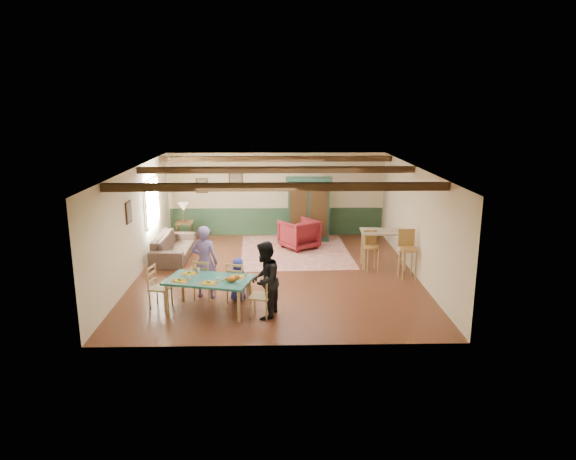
{
  "coord_description": "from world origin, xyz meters",
  "views": [
    {
      "loc": [
        -0.01,
        -12.46,
        4.24
      ],
      "look_at": [
        0.29,
        -0.01,
        1.15
      ],
      "focal_mm": 32.0,
      "sensor_mm": 36.0,
      "label": 1
    }
  ],
  "objects_px": {
    "dining_chair_end_left": "(160,287)",
    "person_child": "(238,279)",
    "dining_chair_end_right": "(260,295)",
    "person_man": "(205,262)",
    "dining_chair_far_right": "(237,281)",
    "person_woman": "(265,280)",
    "end_table": "(185,232)",
    "armoire": "(309,209)",
    "armchair": "(299,234)",
    "table_lamp": "(184,212)",
    "bar_stool_right": "(408,255)",
    "counter_table": "(383,249)",
    "dining_table": "(209,295)",
    "bar_stool_left": "(371,251)",
    "sofa": "(174,246)",
    "dining_chair_far_left": "(204,279)",
    "cat": "(231,278)"
  },
  "relations": [
    {
      "from": "table_lamp",
      "to": "cat",
      "type": "bearing_deg",
      "value": -71.31
    },
    {
      "from": "bar_stool_left",
      "to": "dining_chair_end_right",
      "type": "bearing_deg",
      "value": -141.95
    },
    {
      "from": "dining_chair_far_left",
      "to": "armchair",
      "type": "bearing_deg",
      "value": -105.63
    },
    {
      "from": "person_woman",
      "to": "end_table",
      "type": "distance_m",
      "value": 6.4
    },
    {
      "from": "person_woman",
      "to": "bar_stool_right",
      "type": "bearing_deg",
      "value": 137.25
    },
    {
      "from": "table_lamp",
      "to": "person_woman",
      "type": "bearing_deg",
      "value": -65.78
    },
    {
      "from": "cat",
      "to": "dining_chair_end_right",
      "type": "bearing_deg",
      "value": 9.46
    },
    {
      "from": "dining_table",
      "to": "person_child",
      "type": "xyz_separation_m",
      "value": [
        0.56,
        0.65,
        0.12
      ]
    },
    {
      "from": "person_man",
      "to": "person_child",
      "type": "bearing_deg",
      "value": 180.0
    },
    {
      "from": "table_lamp",
      "to": "bar_stool_left",
      "type": "height_order",
      "value": "table_lamp"
    },
    {
      "from": "sofa",
      "to": "end_table",
      "type": "bearing_deg",
      "value": -0.6
    },
    {
      "from": "person_child",
      "to": "dining_chair_end_right",
      "type": "bearing_deg",
      "value": 133.15
    },
    {
      "from": "dining_table",
      "to": "dining_chair_end_left",
      "type": "bearing_deg",
      "value": 165.97
    },
    {
      "from": "sofa",
      "to": "bar_stool_left",
      "type": "relative_size",
      "value": 2.17
    },
    {
      "from": "dining_chair_end_right",
      "to": "person_child",
      "type": "relative_size",
      "value": 0.95
    },
    {
      "from": "dining_chair_far_right",
      "to": "cat",
      "type": "bearing_deg",
      "value": 100.37
    },
    {
      "from": "dining_chair_end_left",
      "to": "person_child",
      "type": "height_order",
      "value": "person_child"
    },
    {
      "from": "dining_chair_far_left",
      "to": "table_lamp",
      "type": "xyz_separation_m",
      "value": [
        -1.25,
        4.77,
        0.5
      ]
    },
    {
      "from": "person_woman",
      "to": "dining_chair_far_right",
      "type": "bearing_deg",
      "value": -130.27
    },
    {
      "from": "dining_chair_far_right",
      "to": "dining_chair_end_right",
      "type": "xyz_separation_m",
      "value": [
        0.53,
        -0.84,
        0.0
      ]
    },
    {
      "from": "armoire",
      "to": "armchair",
      "type": "xyz_separation_m",
      "value": [
        -0.34,
        -0.93,
        -0.56
      ]
    },
    {
      "from": "armchair",
      "to": "table_lamp",
      "type": "xyz_separation_m",
      "value": [
        -3.54,
        0.77,
        0.52
      ]
    },
    {
      "from": "dining_chair_end_left",
      "to": "bar_stool_left",
      "type": "bearing_deg",
      "value": -50.57
    },
    {
      "from": "armoire",
      "to": "table_lamp",
      "type": "xyz_separation_m",
      "value": [
        -3.87,
        -0.16,
        -0.04
      ]
    },
    {
      "from": "sofa",
      "to": "cat",
      "type": "bearing_deg",
      "value": -153.91
    },
    {
      "from": "counter_table",
      "to": "end_table",
      "type": "bearing_deg",
      "value": 155.05
    },
    {
      "from": "counter_table",
      "to": "person_child",
      "type": "bearing_deg",
      "value": -148.44
    },
    {
      "from": "person_man",
      "to": "person_woman",
      "type": "bearing_deg",
      "value": 154.13
    },
    {
      "from": "person_child",
      "to": "bar_stool_right",
      "type": "xyz_separation_m",
      "value": [
        4.08,
        1.34,
        0.13
      ]
    },
    {
      "from": "person_woman",
      "to": "counter_table",
      "type": "relative_size",
      "value": 1.32
    },
    {
      "from": "person_child",
      "to": "cat",
      "type": "height_order",
      "value": "person_child"
    },
    {
      "from": "dining_table",
      "to": "bar_stool_left",
      "type": "bearing_deg",
      "value": 34.05
    },
    {
      "from": "sofa",
      "to": "counter_table",
      "type": "distance_m",
      "value": 5.79
    },
    {
      "from": "cat",
      "to": "bar_stool_right",
      "type": "relative_size",
      "value": 0.28
    },
    {
      "from": "end_table",
      "to": "dining_chair_far_left",
      "type": "bearing_deg",
      "value": -75.27
    },
    {
      "from": "person_child",
      "to": "sofa",
      "type": "xyz_separation_m",
      "value": [
        -2.04,
        3.23,
        -0.15
      ]
    },
    {
      "from": "armchair",
      "to": "bar_stool_right",
      "type": "bearing_deg",
      "value": 97.94
    },
    {
      "from": "end_table",
      "to": "person_child",
      "type": "bearing_deg",
      "value": -67.56
    },
    {
      "from": "armchair",
      "to": "person_child",
      "type": "bearing_deg",
      "value": 35.05
    },
    {
      "from": "dining_chair_far_right",
      "to": "person_woman",
      "type": "relative_size",
      "value": 0.58
    },
    {
      "from": "dining_chair_end_left",
      "to": "end_table",
      "type": "relative_size",
      "value": 1.38
    },
    {
      "from": "dining_table",
      "to": "bar_stool_left",
      "type": "distance_m",
      "value": 4.65
    },
    {
      "from": "armoire",
      "to": "end_table",
      "type": "relative_size",
      "value": 3.04
    },
    {
      "from": "person_man",
      "to": "armoire",
      "type": "height_order",
      "value": "armoire"
    },
    {
      "from": "dining_chair_end_right",
      "to": "person_man",
      "type": "relative_size",
      "value": 0.55
    },
    {
      "from": "person_man",
      "to": "armchair",
      "type": "relative_size",
      "value": 1.7
    },
    {
      "from": "dining_chair_end_left",
      "to": "bar_stool_left",
      "type": "relative_size",
      "value": 0.86
    },
    {
      "from": "dining_chair_far_right",
      "to": "bar_stool_left",
      "type": "distance_m",
      "value": 3.88
    },
    {
      "from": "bar_stool_right",
      "to": "person_man",
      "type": "bearing_deg",
      "value": -170.15
    },
    {
      "from": "sofa",
      "to": "dining_chair_end_left",
      "type": "bearing_deg",
      "value": -173.0
    }
  ]
}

